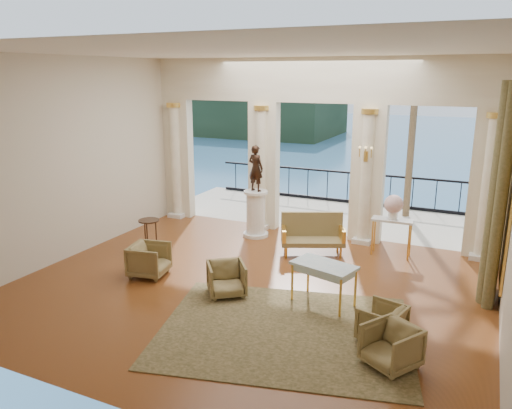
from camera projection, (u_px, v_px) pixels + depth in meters
The scene contains 23 objects.
floor at pixel (248, 288), 9.88m from camera, with size 9.00×9.00×0.00m, color #4D2911.
room_walls at pixel (218, 151), 8.16m from camera, with size 9.00×9.00×9.00m.
arcade at pixel (314, 136), 12.56m from camera, with size 9.00×0.56×4.50m.
terrace at pixel (333, 216), 14.97m from camera, with size 10.00×3.60×0.10m, color beige.
balustrade at pixel (347, 190), 16.25m from camera, with size 9.00×0.06×1.03m.
palm_tree at pixel (417, 74), 13.79m from camera, with size 2.00×2.00×4.50m.
headland at pixel (270, 116), 84.23m from camera, with size 22.00×18.00×6.00m, color black.
sea at pixel (453, 154), 63.96m from camera, with size 160.00×160.00×0.00m, color #255789.
curtain at pixel (500, 194), 8.92m from camera, with size 0.33×1.40×4.09m.
window_frame at pixel (512, 191), 8.82m from camera, with size 0.04×1.60×3.40m, color gold.
wall_sconce at pixel (366, 155), 11.81m from camera, with size 0.30×0.11×0.33m.
rug at pixel (284, 330), 8.22m from camera, with size 4.05×3.15×0.02m, color #303418.
armchair_a at pixel (226, 277), 9.48m from camera, with size 0.69×0.64×0.71m, color #4C401C.
armchair_b at pixel (391, 344), 7.15m from camera, with size 0.68×0.64×0.70m, color #4C401C.
armchair_c at pixel (382, 321), 7.86m from camera, with size 0.64×0.60×0.66m, color #4C401C.
armchair_d at pixel (149, 258), 10.39m from camera, with size 0.73×0.69×0.75m, color #4C401C.
settee at pixel (312, 234), 11.65m from camera, with size 1.58×1.17×0.96m.
game_table at pixel (324, 268), 9.02m from camera, with size 1.26×0.90×0.78m.
pedestal at pixel (256, 214), 12.87m from camera, with size 0.66×0.66×1.21m.
statue at pixel (256, 168), 12.56m from camera, with size 0.43×0.28×1.17m, color black.
console_table at pixel (392, 225), 11.46m from camera, with size 0.93×0.39×0.88m.
urn at pixel (394, 205), 11.34m from camera, with size 0.43×0.43×0.57m.
side_table at pixel (149, 224), 11.69m from camera, with size 0.49×0.49×0.79m.
Camera 1 is at (4.00, -8.20, 4.12)m, focal length 35.00 mm.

